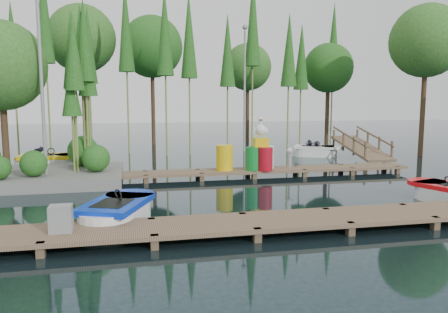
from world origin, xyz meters
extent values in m
plane|color=#1D3037|center=(0.00, 0.00, 0.00)|extent=(90.00, 90.00, 0.00)
cube|color=brown|center=(0.00, -4.50, 0.25)|extent=(18.00, 1.50, 0.10)
cube|color=brown|center=(-4.30, -5.13, 0.05)|extent=(0.16, 0.16, 0.50)
cube|color=brown|center=(-4.30, -3.87, 0.05)|extent=(0.16, 0.16, 0.50)
cube|color=brown|center=(-2.15, -5.13, 0.05)|extent=(0.16, 0.16, 0.50)
cube|color=brown|center=(-2.15, -3.87, 0.05)|extent=(0.16, 0.16, 0.50)
cube|color=brown|center=(0.00, -5.13, 0.05)|extent=(0.16, 0.16, 0.50)
cube|color=brown|center=(0.00, -3.87, 0.05)|extent=(0.16, 0.16, 0.50)
cube|color=brown|center=(2.15, -5.13, 0.05)|extent=(0.16, 0.16, 0.50)
cube|color=brown|center=(2.15, -3.87, 0.05)|extent=(0.16, 0.16, 0.50)
cube|color=brown|center=(4.30, -5.13, 0.05)|extent=(0.16, 0.16, 0.50)
cube|color=brown|center=(4.30, -3.87, 0.05)|extent=(0.16, 0.16, 0.50)
cube|color=brown|center=(1.00, 2.50, 0.25)|extent=(15.00, 1.20, 0.10)
cube|color=brown|center=(-6.10, 2.02, 0.05)|extent=(0.16, 0.16, 0.50)
cube|color=brown|center=(-6.10, 2.98, 0.05)|extent=(0.16, 0.16, 0.50)
cube|color=brown|center=(-4.07, 2.02, 0.05)|extent=(0.16, 0.16, 0.50)
cube|color=brown|center=(-4.07, 2.98, 0.05)|extent=(0.16, 0.16, 0.50)
cube|color=brown|center=(-2.04, 2.02, 0.05)|extent=(0.16, 0.16, 0.50)
cube|color=brown|center=(-2.04, 2.98, 0.05)|extent=(0.16, 0.16, 0.50)
cube|color=brown|center=(-0.01, 2.02, 0.05)|extent=(0.16, 0.16, 0.50)
cube|color=brown|center=(-0.01, 2.98, 0.05)|extent=(0.16, 0.16, 0.50)
cube|color=brown|center=(2.01, 2.02, 0.05)|extent=(0.16, 0.16, 0.50)
cube|color=brown|center=(2.01, 2.98, 0.05)|extent=(0.16, 0.16, 0.50)
cube|color=brown|center=(4.04, 2.02, 0.05)|extent=(0.16, 0.16, 0.50)
cube|color=brown|center=(4.04, 2.98, 0.05)|extent=(0.16, 0.16, 0.50)
cube|color=brown|center=(6.07, 2.02, 0.05)|extent=(0.16, 0.16, 0.50)
cube|color=brown|center=(6.07, 2.98, 0.05)|extent=(0.16, 0.16, 0.50)
cube|color=brown|center=(8.10, 2.02, 0.05)|extent=(0.16, 0.16, 0.50)
cube|color=brown|center=(8.10, 2.98, 0.05)|extent=(0.16, 0.16, 0.50)
cube|color=slate|center=(-6.00, 3.00, 0.18)|extent=(6.20, 4.20, 0.42)
sphere|color=#265F1E|center=(-5.80, 2.00, 0.84)|extent=(0.90, 0.90, 0.90)
sphere|color=#265F1E|center=(-4.40, 4.20, 0.99)|extent=(1.20, 1.20, 1.20)
sphere|color=#265F1E|center=(-3.80, 2.60, 0.89)|extent=(1.00, 1.00, 1.00)
cylinder|color=#3E2C1A|center=(-7.00, 3.40, 2.00)|extent=(0.24, 0.24, 3.60)
sphere|color=#356B26|center=(-7.00, 3.40, 4.20)|extent=(3.20, 3.20, 3.20)
cylinder|color=olive|center=(-4.25, 3.56, 2.97)|extent=(0.07, 0.07, 5.93)
cone|color=#265F1E|center=(-4.25, 3.56, 5.04)|extent=(0.70, 0.70, 2.97)
cylinder|color=olive|center=(-4.57, 3.40, 2.83)|extent=(0.07, 0.07, 5.66)
cone|color=#265F1E|center=(-4.57, 3.40, 4.81)|extent=(0.70, 0.70, 2.83)
cylinder|color=olive|center=(-4.07, 3.59, 2.61)|extent=(0.07, 0.07, 5.22)
cone|color=#265F1E|center=(-4.07, 3.59, 4.44)|extent=(0.70, 0.70, 2.61)
cylinder|color=olive|center=(-4.44, 2.78, 2.76)|extent=(0.07, 0.07, 5.53)
cone|color=#265F1E|center=(-4.44, 2.78, 4.70)|extent=(0.70, 0.70, 2.76)
cylinder|color=olive|center=(-4.59, 2.90, 2.01)|extent=(0.07, 0.07, 4.01)
cone|color=#265F1E|center=(-4.59, 2.90, 3.41)|extent=(0.70, 0.70, 2.01)
cylinder|color=olive|center=(-4.13, 3.45, 3.05)|extent=(0.07, 0.07, 6.11)
cone|color=#265F1E|center=(-4.13, 3.45, 5.19)|extent=(0.70, 0.70, 3.05)
cylinder|color=#3E2C1A|center=(12.74, 6.90, 3.03)|extent=(0.26, 0.26, 6.06)
sphere|color=#356B26|center=(12.74, 6.90, 6.06)|extent=(3.81, 3.81, 3.81)
cylinder|color=#3E2C1A|center=(9.99, 12.65, 2.51)|extent=(0.26, 0.26, 5.02)
sphere|color=#265F1E|center=(9.99, 12.65, 5.02)|extent=(3.16, 3.16, 3.16)
cylinder|color=#3E2C1A|center=(5.74, 16.70, 2.65)|extent=(0.26, 0.26, 5.31)
sphere|color=#356B26|center=(5.74, 16.70, 5.31)|extent=(3.34, 3.34, 3.34)
cylinder|color=#3E2C1A|center=(-1.00, 16.03, 3.23)|extent=(0.26, 0.26, 6.46)
sphere|color=#265F1E|center=(-1.00, 16.03, 6.46)|extent=(4.06, 4.06, 4.06)
cylinder|color=#3E2C1A|center=(-5.41, 16.00, 3.43)|extent=(0.26, 0.26, 6.85)
sphere|color=#356B26|center=(-5.41, 16.00, 6.85)|extent=(4.31, 4.31, 4.31)
cylinder|color=olive|center=(-8.16, 10.23, 3.74)|extent=(0.09, 0.09, 7.48)
cone|color=#265F1E|center=(-8.16, 10.23, 5.83)|extent=(0.90, 0.90, 4.11)
cylinder|color=olive|center=(-6.71, 10.82, 4.83)|extent=(0.09, 0.09, 9.66)
cone|color=#265F1E|center=(-6.71, 10.82, 7.54)|extent=(0.90, 0.90, 5.31)
cylinder|color=olive|center=(-4.68, 11.83, 3.85)|extent=(0.09, 0.09, 7.69)
cone|color=#265F1E|center=(-4.68, 11.83, 6.00)|extent=(0.90, 0.90, 4.23)
cylinder|color=olive|center=(-2.63, 11.48, 4.49)|extent=(0.09, 0.09, 8.99)
cone|color=#265F1E|center=(-2.63, 11.48, 7.01)|extent=(0.90, 0.90, 4.94)
cylinder|color=olive|center=(-0.63, 9.87, 4.22)|extent=(0.09, 0.09, 8.44)
cone|color=#265F1E|center=(-0.63, 9.87, 6.58)|extent=(0.90, 0.90, 4.64)
cylinder|color=olive|center=(0.65, 10.00, 4.11)|extent=(0.09, 0.09, 8.22)
cone|color=#265F1E|center=(0.65, 10.00, 6.41)|extent=(0.90, 0.90, 4.52)
cylinder|color=olive|center=(2.96, 10.87, 3.70)|extent=(0.09, 0.09, 7.41)
cone|color=#265F1E|center=(2.96, 10.87, 5.78)|extent=(0.90, 0.90, 4.07)
cylinder|color=olive|center=(4.49, 11.10, 4.89)|extent=(0.09, 0.09, 9.77)
cone|color=#265F1E|center=(4.49, 11.10, 7.62)|extent=(0.90, 0.90, 5.38)
cylinder|color=olive|center=(6.24, 9.83, 3.70)|extent=(0.09, 0.09, 7.40)
cone|color=#265F1E|center=(6.24, 9.83, 5.77)|extent=(0.90, 0.90, 4.07)
cylinder|color=olive|center=(7.63, 11.42, 3.57)|extent=(0.09, 0.09, 7.14)
cone|color=#265F1E|center=(7.63, 11.42, 5.57)|extent=(0.90, 0.90, 3.93)
cylinder|color=olive|center=(10.17, 12.43, 4.31)|extent=(0.09, 0.09, 8.61)
cone|color=#265F1E|center=(10.17, 12.43, 6.72)|extent=(0.90, 0.90, 4.74)
cylinder|color=gray|center=(-5.50, 2.50, 3.50)|extent=(0.12, 0.12, 7.00)
cylinder|color=gray|center=(4.00, 11.00, 3.50)|extent=(0.12, 0.12, 7.00)
sphere|color=gray|center=(4.00, 11.00, 7.10)|extent=(0.30, 0.30, 0.30)
cube|color=brown|center=(9.00, 6.50, 0.55)|extent=(1.50, 3.94, 0.95)
cube|color=brown|center=(8.30, 4.90, 0.59)|extent=(0.08, 0.08, 0.90)
cube|color=brown|center=(8.30, 6.00, 0.70)|extent=(0.08, 0.08, 0.90)
cube|color=brown|center=(8.30, 7.10, 0.81)|extent=(0.08, 0.08, 0.90)
cube|color=brown|center=(8.30, 8.20, 0.92)|extent=(0.08, 0.08, 0.90)
cube|color=brown|center=(8.30, 6.50, 1.15)|extent=(0.06, 3.54, 0.83)
cube|color=brown|center=(9.70, 4.90, 0.59)|extent=(0.08, 0.08, 0.90)
cube|color=brown|center=(9.70, 6.00, 0.70)|extent=(0.08, 0.08, 0.90)
cube|color=brown|center=(9.70, 7.10, 0.81)|extent=(0.08, 0.08, 0.90)
cube|color=brown|center=(9.70, 8.20, 0.92)|extent=(0.08, 0.08, 0.90)
cube|color=brown|center=(9.70, 6.50, 1.15)|extent=(0.06, 3.54, 0.83)
cube|color=white|center=(-2.95, -3.15, 0.20)|extent=(1.59, 1.59, 0.56)
cylinder|color=white|center=(-2.72, -2.58, 0.20)|extent=(1.58, 1.58, 0.56)
cylinder|color=white|center=(-3.17, -3.72, 0.20)|extent=(1.58, 1.58, 0.56)
cube|color=#072BBC|center=(-2.95, -3.15, 0.51)|extent=(1.94, 2.43, 0.14)
cylinder|color=#072BBC|center=(-2.61, -2.33, 0.51)|extent=(1.61, 1.61, 0.14)
cube|color=black|center=(-3.02, -3.34, 0.55)|extent=(1.07, 1.21, 0.06)
torus|color=black|center=(-2.89, -3.01, 0.71)|extent=(0.24, 0.32, 0.27)
cylinder|color=white|center=(6.40, -2.39, 0.19)|extent=(1.42, 1.42, 0.51)
cylinder|color=red|center=(6.31, -2.14, 0.47)|extent=(1.45, 1.45, 0.13)
cube|color=white|center=(-6.11, 6.30, 0.22)|extent=(1.36, 1.35, 0.61)
cylinder|color=white|center=(-5.45, 6.29, 0.22)|extent=(1.35, 1.35, 0.61)
cylinder|color=white|center=(-6.78, 6.31, 0.22)|extent=(1.35, 1.35, 0.61)
cube|color=#E0B70B|center=(-6.11, 6.30, 0.55)|extent=(2.34, 1.40, 0.15)
cylinder|color=#E0B70B|center=(-5.14, 6.28, 0.55)|extent=(1.38, 1.38, 0.15)
cube|color=black|center=(-6.34, 6.30, 0.60)|extent=(1.11, 0.84, 0.07)
torus|color=black|center=(-5.95, 6.30, 0.77)|extent=(0.31, 0.17, 0.29)
imported|color=#1E1E2D|center=(-6.39, 6.30, 0.87)|extent=(0.49, 0.37, 1.08)
cube|color=white|center=(7.05, 7.90, 0.20)|extent=(1.58, 1.58, 0.54)
cylinder|color=white|center=(7.59, 7.64, 0.20)|extent=(1.57, 1.57, 0.54)
cylinder|color=white|center=(6.51, 8.15, 0.20)|extent=(1.57, 1.57, 0.54)
cube|color=white|center=(7.05, 7.90, 0.49)|extent=(2.37, 1.97, 0.14)
cylinder|color=white|center=(7.83, 7.53, 0.49)|extent=(1.60, 1.60, 0.14)
cube|color=black|center=(6.87, 7.98, 0.54)|extent=(1.19, 1.08, 0.06)
torus|color=black|center=(7.18, 7.83, 0.69)|extent=(0.31, 0.25, 0.26)
imported|color=#1E1E2D|center=(6.83, 8.00, 0.74)|extent=(0.48, 0.44, 0.88)
imported|color=#1E1E2D|center=(7.29, 8.16, 0.68)|extent=(0.38, 0.33, 0.67)
cube|color=gray|center=(-4.01, -4.50, 0.58)|extent=(0.45, 0.38, 0.55)
cylinder|color=#E0B70B|center=(0.95, 2.50, 0.79)|extent=(0.65, 0.65, 0.98)
cylinder|color=#0D7C29|center=(2.05, 2.30, 0.75)|extent=(0.60, 0.60, 0.89)
cylinder|color=white|center=(2.65, 2.60, 0.75)|extent=(0.60, 0.60, 0.89)
cylinder|color=maroon|center=(2.45, 2.10, 0.75)|extent=(0.60, 0.60, 0.89)
cube|color=#E0B70B|center=(2.35, 2.40, 1.37)|extent=(0.55, 0.55, 0.35)
sphere|color=white|center=(2.35, 2.40, 1.84)|extent=(0.44, 0.44, 0.44)
cylinder|color=white|center=(2.35, 2.40, 2.09)|extent=(0.10, 0.10, 0.30)
sphere|color=white|center=(2.35, 2.40, 2.26)|extent=(0.20, 0.20, 0.20)
cone|color=orange|center=(2.35, 2.20, 2.24)|extent=(0.10, 0.30, 0.10)
cube|color=white|center=(2.35, 2.40, 1.84)|extent=(0.55, 0.06, 0.18)
cylinder|color=gray|center=(3.60, 2.50, 0.60)|extent=(0.10, 0.10, 0.60)
sphere|color=white|center=(3.60, 2.50, 1.00)|extent=(0.20, 0.20, 0.20)
cube|color=gray|center=(3.60, 2.50, 1.00)|extent=(0.50, 0.04, 0.04)
cone|color=orange|center=(3.60, 2.38, 1.00)|extent=(0.04, 0.10, 0.04)
camera|label=1|loc=(-2.58, -13.70, 2.98)|focal=35.00mm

